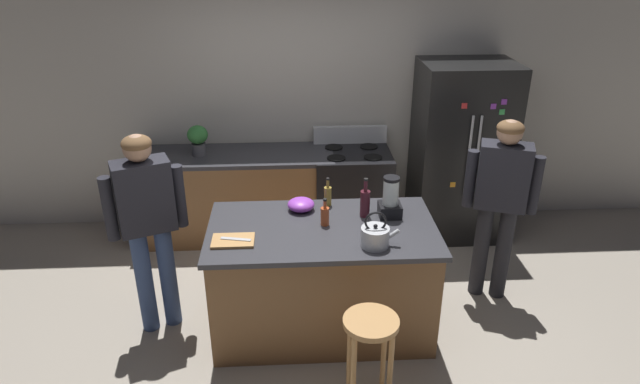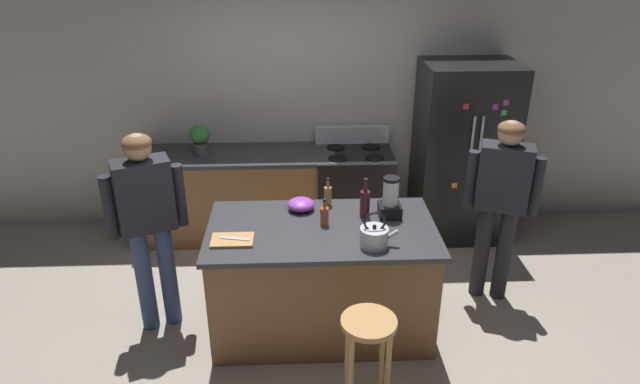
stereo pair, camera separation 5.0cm
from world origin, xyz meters
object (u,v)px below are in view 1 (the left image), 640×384
Objects in this scene: person_by_sink_right at (501,194)px; cutting_board at (233,241)px; stove_range at (352,193)px; mixing_bowl at (301,205)px; person_by_island_left at (147,217)px; bottle_wine at (365,202)px; tea_kettle at (375,236)px; bottle_vinegar at (328,195)px; blender_appliance at (390,200)px; refrigerator at (460,152)px; kitchen_island at (322,278)px; chef_knife at (236,239)px; bar_stool at (370,339)px; potted_plant at (198,138)px; bottle_cooking_sauce at (325,215)px.

cutting_board is at bearing -165.68° from person_by_sink_right.
stove_range reaches higher than mixing_bowl.
person_by_island_left reaches higher than mixing_bowl.
tea_kettle is at bearing -88.22° from bottle_wine.
bottle_vinegar reaches higher than stove_range.
person_by_island_left is at bearing -177.20° from bottle_wine.
mixing_bowl is at bearing 10.31° from person_by_island_left.
bottle_wine is at bearing 91.78° from tea_kettle.
stove_range is 3.34× the size of blender_appliance.
stove_range is 2.28m from person_by_island_left.
refrigerator reaches higher than blender_appliance.
kitchen_island is 1.58m from stove_range.
person_by_island_left reaches higher than chef_knife.
kitchen_island is at bearing -134.66° from refrigerator.
refrigerator is 2.03m from mixing_bowl.
bottle_wine is 1.05m from cutting_board.
person_by_sink_right is 5.79× the size of tea_kettle.
person_by_sink_right is 2.17m from chef_knife.
tea_kettle is 1.25× the size of chef_knife.
person_by_sink_right is (1.47, 0.36, 0.51)m from kitchen_island.
bottle_wine reaches higher than bar_stool.
bottle_vinegar is (1.36, 0.29, 0.00)m from person_by_island_left.
chef_knife is at bearing -141.45° from bottle_vinegar.
stove_range is at bearing 58.52° from cutting_board.
person_by_island_left is 1.69m from tea_kettle.
potted_plant is at bearing 136.49° from bottle_wine.
kitchen_island is 7.78× the size of chef_knife.
person_by_island_left is 1.64m from bottle_wine.
person_by_sink_right is (2.77, 0.28, -0.02)m from person_by_island_left.
chef_knife reaches higher than kitchen_island.
chef_knife is (-1.16, -0.34, -0.11)m from blender_appliance.
bar_stool is (0.26, -0.82, 0.08)m from kitchen_island.
person_by_sink_right is 0.97m from blender_appliance.
bottle_vinegar is at bearing 82.35° from bottle_cooking_sauce.
kitchen_island is 0.60m from mixing_bowl.
person_by_island_left is 1.83m from blender_appliance.
blender_appliance is at bearing 13.04° from bottle_cooking_sauce.
cutting_board is (0.65, -0.26, -0.07)m from person_by_island_left.
kitchen_island is at bearing -154.08° from bottle_wine.
person_by_sink_right is at bearing 12.20° from blender_appliance.
refrigerator is 1.76m from bottle_wine.
tea_kettle is at bearing -112.02° from blender_appliance.
person_by_island_left reaches higher than kitchen_island.
tea_kettle reaches higher than bar_stool.
potted_plant is (-2.60, 1.19, 0.11)m from person_by_sink_right.
blender_appliance is 1.18× the size of tea_kettle.
chef_knife is (0.02, 0.00, 0.01)m from cutting_board.
tea_kettle is at bearing -49.04° from mixing_bowl.
bottle_cooking_sauce is 0.98× the size of chef_knife.
refrigerator is 7.60× the size of bottle_vinegar.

